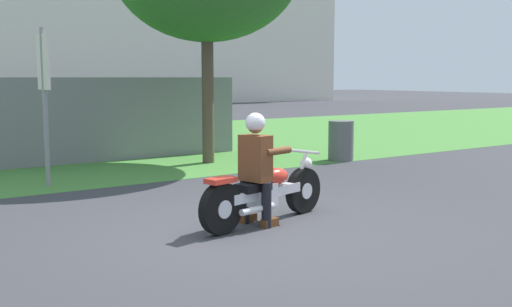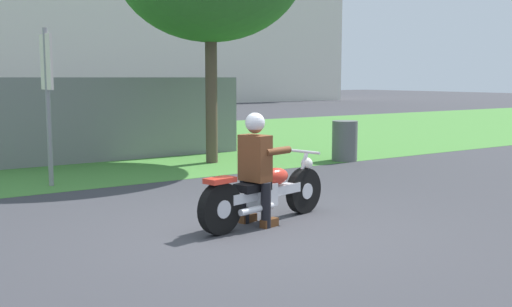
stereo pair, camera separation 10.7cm
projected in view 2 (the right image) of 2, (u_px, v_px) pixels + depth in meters
ground at (254, 230)px, 7.20m from camera, size 120.00×120.00×0.00m
grass_verge at (39, 150)px, 15.17m from camera, size 60.00×12.00×0.01m
motorcycle_lead at (266, 193)px, 7.53m from camera, size 2.11×0.78×0.86m
rider_lead at (256, 160)px, 7.35m from camera, size 0.62×0.54×1.38m
trash_can at (345, 141)px, 13.17m from camera, size 0.55×0.55×0.87m
sign_banner at (47, 82)px, 9.93m from camera, size 0.08×0.60×2.60m
fence_segment at (96, 120)px, 12.86m from camera, size 7.00×0.06×1.80m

